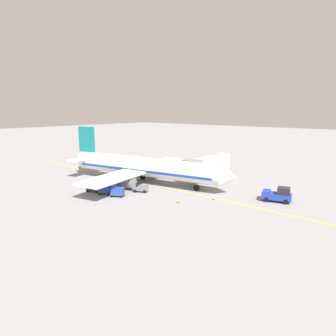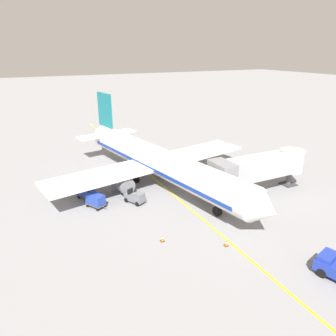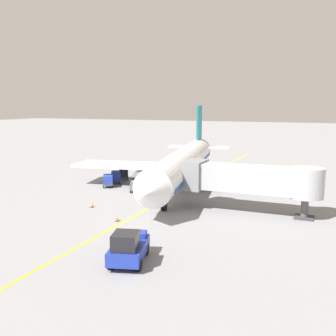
{
  "view_description": "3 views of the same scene",
  "coord_description": "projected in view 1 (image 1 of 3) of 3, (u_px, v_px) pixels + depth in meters",
  "views": [
    {
      "loc": [
        39.68,
        40.96,
        14.22
      ],
      "look_at": [
        -0.04,
        7.04,
        3.76
      ],
      "focal_mm": 31.22,
      "sensor_mm": 36.0,
      "label": 1
    },
    {
      "loc": [
        16.48,
        37.03,
        17.16
      ],
      "look_at": [
        -0.14,
        3.45,
        2.95
      ],
      "focal_mm": 33.4,
      "sensor_mm": 36.0,
      "label": 2
    },
    {
      "loc": [
        -17.64,
        48.14,
        10.82
      ],
      "look_at": [
        0.01,
        6.64,
        3.5
      ],
      "focal_mm": 42.03,
      "sensor_mm": 36.0,
      "label": 3
    }
  ],
  "objects": [
    {
      "name": "ground_crew_wing_walker",
      "position": [
        117.0,
        180.0,
        56.03
      ],
      "size": [
        0.52,
        0.62,
        1.69
      ],
      "color": "#232328",
      "rests_on": "ground"
    },
    {
      "name": "ground_crew_loader",
      "position": [
        98.0,
        182.0,
        54.64
      ],
      "size": [
        0.29,
        0.73,
        1.69
      ],
      "color": "#232328",
      "rests_on": "ground"
    },
    {
      "name": "ground_plane",
      "position": [
        141.0,
        182.0,
        58.47
      ],
      "size": [
        400.0,
        400.0,
        0.0
      ],
      "primitive_type": "plane",
      "color": "gray"
    },
    {
      "name": "baggage_cart_third_in_train",
      "position": [
        93.0,
        186.0,
        51.36
      ],
      "size": [
        2.21,
        2.87,
        1.58
      ],
      "color": "#4C4C51",
      "rests_on": "ground"
    },
    {
      "name": "jet_bridge",
      "position": [
        209.0,
        164.0,
        59.33
      ],
      "size": [
        13.82,
        3.5,
        4.98
      ],
      "color": "#A8AAAF",
      "rests_on": "ground"
    },
    {
      "name": "pushback_tractor",
      "position": [
        278.0,
        195.0,
        45.79
      ],
      "size": [
        3.34,
        4.84,
        2.4
      ],
      "color": "#1E339E",
      "rests_on": "ground"
    },
    {
      "name": "ground_crew_marshaller",
      "position": [
        130.0,
        182.0,
        54.3
      ],
      "size": [
        0.43,
        0.68,
        1.69
      ],
      "color": "#232328",
      "rests_on": "ground"
    },
    {
      "name": "baggage_cart_front",
      "position": [
        118.0,
        191.0,
        48.38
      ],
      "size": [
        2.21,
        2.87,
        1.58
      ],
      "color": "#4C4C51",
      "rests_on": "ground"
    },
    {
      "name": "baggage_cart_second_in_train",
      "position": [
        105.0,
        189.0,
        49.81
      ],
      "size": [
        2.21,
        2.87,
        1.58
      ],
      "color": "#4C4C51",
      "rests_on": "ground"
    },
    {
      "name": "safety_cone_nose_right",
      "position": [
        178.0,
        201.0,
        45.28
      ],
      "size": [
        0.36,
        0.36,
        0.59
      ],
      "color": "black",
      "rests_on": "ground"
    },
    {
      "name": "safety_cone_nose_left",
      "position": [
        214.0,
        198.0,
        46.9
      ],
      "size": [
        0.36,
        0.36,
        0.59
      ],
      "color": "black",
      "rests_on": "ground"
    },
    {
      "name": "gate_lead_in_line",
      "position": [
        141.0,
        182.0,
        58.46
      ],
      "size": [
        0.24,
        80.0,
        0.01
      ],
      "primitive_type": "cube",
      "color": "gold",
      "rests_on": "ground"
    },
    {
      "name": "baggage_tug_lead",
      "position": [
        141.0,
        188.0,
        51.17
      ],
      "size": [
        2.23,
        2.77,
        1.62
      ],
      "color": "slate",
      "rests_on": "ground"
    },
    {
      "name": "parked_airliner",
      "position": [
        143.0,
        167.0,
        57.09
      ],
      "size": [
        30.44,
        37.17,
        10.63
      ],
      "color": "white",
      "rests_on": "ground"
    }
  ]
}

